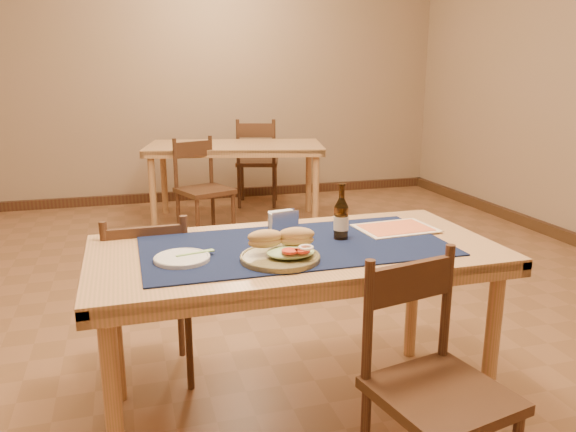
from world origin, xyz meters
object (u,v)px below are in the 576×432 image
object	(u,v)px
sandwich_plate	(283,252)
beer_bottle	(341,219)
chair_main_far	(147,296)
napkin_holder	(283,225)
back_table	(235,153)
main_table	(295,266)
chair_main_near	(433,383)

from	to	relation	value
sandwich_plate	beer_bottle	size ratio (longest dim) A/B	1.28
chair_main_far	napkin_holder	xyz separation A→B (m)	(0.55, -0.33, 0.38)
beer_bottle	napkin_holder	size ratio (longest dim) A/B	1.70
back_table	beer_bottle	world-z (taller)	beer_bottle
main_table	back_table	bearing A→B (deg)	83.06
chair_main_far	sandwich_plate	size ratio (longest dim) A/B	2.81
back_table	napkin_holder	bearing A→B (deg)	-97.48
main_table	sandwich_plate	size ratio (longest dim) A/B	5.43
chair_main_near	sandwich_plate	bearing A→B (deg)	130.30
main_table	sandwich_plate	bearing A→B (deg)	-121.37
main_table	back_table	distance (m)	3.25
main_table	beer_bottle	xyz separation A→B (m)	(0.21, 0.03, 0.17)
chair_main_near	beer_bottle	xyz separation A→B (m)	(-0.08, 0.64, 0.40)
back_table	chair_main_near	world-z (taller)	chair_main_near
beer_bottle	sandwich_plate	bearing A→B (deg)	-147.93
back_table	chair_main_near	distance (m)	3.84
main_table	beer_bottle	world-z (taller)	beer_bottle
back_table	chair_main_far	distance (m)	2.95
beer_bottle	napkin_holder	world-z (taller)	beer_bottle
sandwich_plate	beer_bottle	distance (m)	0.36
back_table	sandwich_plate	bearing A→B (deg)	-98.22
chair_main_far	chair_main_near	xyz separation A→B (m)	(0.86, -1.05, 0.01)
back_table	chair_main_far	bearing A→B (deg)	-109.09
main_table	back_table	size ratio (longest dim) A/B	0.90
chair_main_near	napkin_holder	xyz separation A→B (m)	(-0.30, 0.72, 0.37)
sandwich_plate	napkin_holder	world-z (taller)	napkin_holder
chair_main_near	chair_main_far	bearing A→B (deg)	129.25
chair_main_near	napkin_holder	bearing A→B (deg)	112.60
main_table	sandwich_plate	xyz separation A→B (m)	(-0.10, -0.16, 0.12)
sandwich_plate	beer_bottle	xyz separation A→B (m)	(0.30, 0.19, 0.05)
back_table	chair_main_near	xyz separation A→B (m)	(-0.11, -3.83, -0.23)
chair_main_near	sandwich_plate	world-z (taller)	sandwich_plate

